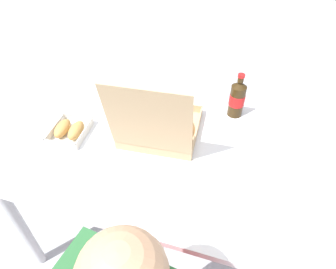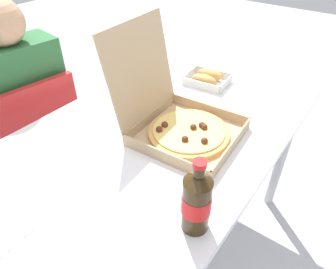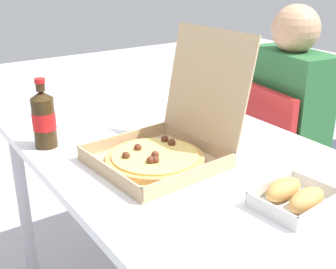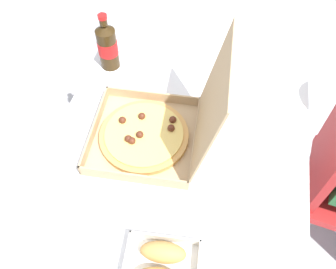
{
  "view_description": "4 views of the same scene",
  "coord_description": "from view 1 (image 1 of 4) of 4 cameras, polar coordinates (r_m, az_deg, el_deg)",
  "views": [
    {
      "loc": [
        -0.28,
        0.86,
        1.65
      ],
      "look_at": [
        0.01,
        -0.07,
        0.77
      ],
      "focal_mm": 31.34,
      "sensor_mm": 36.0,
      "label": 1
    },
    {
      "loc": [
        -0.67,
        -0.56,
        1.41
      ],
      "look_at": [
        -0.02,
        -0.07,
        0.78
      ],
      "focal_mm": 31.87,
      "sensor_mm": 36.0,
      "label": 2
    },
    {
      "loc": [
        1.03,
        -0.74,
        1.31
      ],
      "look_at": [
        -0.02,
        -0.02,
        0.8
      ],
      "focal_mm": 46.78,
      "sensor_mm": 36.0,
      "label": 3
    },
    {
      "loc": [
        0.67,
        0.11,
        1.67
      ],
      "look_at": [
        0.03,
        -0.04,
        0.76
      ],
      "focal_mm": 36.85,
      "sensor_mm": 36.0,
      "label": 4
    }
  ],
  "objects": [
    {
      "name": "pizza_box_open",
      "position": [
        1.3,
        -1.61,
        1.57
      ],
      "size": [
        0.36,
        0.42,
        0.37
      ],
      "color": "tan",
      "rests_on": "dining_table"
    },
    {
      "name": "dining_table",
      "position": [
        1.33,
        -0.58,
        -5.22
      ],
      "size": [
        1.4,
        0.82,
        0.75
      ],
      "color": "white",
      "rests_on": "ground_plane"
    },
    {
      "name": "cola_bottle",
      "position": [
        1.44,
        13.29,
        6.86
      ],
      "size": [
        0.07,
        0.07,
        0.22
      ],
      "color": "#33230F",
      "rests_on": "dining_table"
    },
    {
      "name": "bread_side_box",
      "position": [
        1.4,
        -18.62,
        0.79
      ],
      "size": [
        0.17,
        0.2,
        0.06
      ],
      "color": "white",
      "rests_on": "dining_table"
    },
    {
      "name": "ground_plane",
      "position": [
        1.88,
        -0.43,
        -19.23
      ],
      "size": [
        10.0,
        10.0,
        0.0
      ],
      "primitive_type": "plane",
      "color": "#B2B2B7"
    },
    {
      "name": "paper_menu",
      "position": [
        1.22,
        23.51,
        -9.75
      ],
      "size": [
        0.22,
        0.17,
        0.0
      ],
      "primitive_type": "cube",
      "rotation": [
        0.0,
        0.0,
        0.08
      ],
      "color": "white",
      "rests_on": "dining_table"
    }
  ]
}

